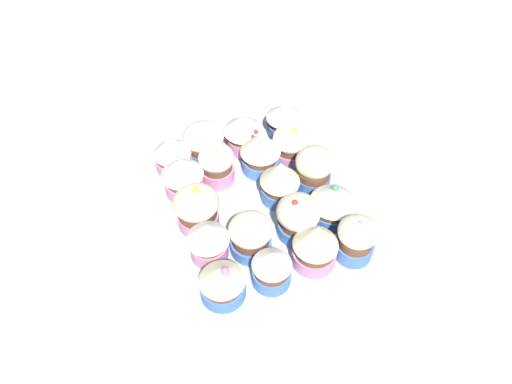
{
  "coord_description": "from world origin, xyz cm",
  "views": [
    {
      "loc": [
        42.49,
        -17.48,
        60.07
      ],
      "look_at": [
        0.0,
        0.0,
        4.2
      ],
      "focal_mm": 34.6,
      "sensor_mm": 36.0,
      "label": 1
    }
  ],
  "objects": [
    {
      "name": "cupcake_5",
      "position": [
        -12.38,
        -3.84,
        4.48
      ],
      "size": [
        6.41,
        6.41,
        6.44
      ],
      "color": "#477AC6",
      "rests_on": "baking_tray"
    },
    {
      "name": "cupcake_1",
      "position": [
        -6.82,
        -9.11,
        4.79
      ],
      "size": [
        6.42,
        6.42,
        6.87
      ],
      "color": "pink",
      "rests_on": "baking_tray"
    },
    {
      "name": "cupcake_9",
      "position": [
        -12.13,
        2.79,
        4.84
      ],
      "size": [
        6.52,
        6.52,
        6.88
      ],
      "color": "pink",
      "rests_on": "baking_tray"
    },
    {
      "name": "cupcake_12",
      "position": [
        6.92,
        3.46,
        4.86
      ],
      "size": [
        6.2,
        6.2,
        7.33
      ],
      "color": "#477AC6",
      "rests_on": "baking_tray"
    },
    {
      "name": "cupcake_11",
      "position": [
        -0.33,
        3.81,
        5.14
      ],
      "size": [
        5.98,
        5.98,
        7.61
      ],
      "color": "#477AC6",
      "rests_on": "baking_tray"
    },
    {
      "name": "cupcake_2",
      "position": [
        -0.17,
        -9.06,
        4.72
      ],
      "size": [
        6.58,
        6.58,
        7.07
      ],
      "color": "pink",
      "rests_on": "baking_tray"
    },
    {
      "name": "cupcake_4",
      "position": [
        12.12,
        -9.65,
        4.4
      ],
      "size": [
        6.02,
        6.02,
        6.74
      ],
      "color": "#477AC6",
      "rests_on": "baking_tray"
    },
    {
      "name": "baking_tray",
      "position": [
        0.0,
        0.0,
        0.6
      ],
      "size": [
        36.0,
        29.65,
        1.2
      ],
      "color": "silver",
      "rests_on": "ground_plane"
    },
    {
      "name": "ground_plane",
      "position": [
        0.0,
        0.0,
        -1.5
      ],
      "size": [
        180.0,
        180.0,
        3.0
      ],
      "primitive_type": "cube",
      "color": "beige"
    },
    {
      "name": "cupcake_13",
      "position": [
        12.06,
        3.59,
        5.19
      ],
      "size": [
        6.17,
        6.17,
        7.91
      ],
      "color": "pink",
      "rests_on": "baking_tray"
    },
    {
      "name": "cupcake_18",
      "position": [
        13.11,
        9.21,
        4.73
      ],
      "size": [
        5.41,
        5.41,
        7.17
      ],
      "color": "#477AC6",
      "rests_on": "baking_tray"
    },
    {
      "name": "cupcake_14",
      "position": [
        -12.57,
        10.15,
        4.65
      ],
      "size": [
        5.92,
        5.92,
        6.54
      ],
      "color": "#477AC6",
      "rests_on": "baking_tray"
    },
    {
      "name": "cupcake_7",
      "position": [
        7.06,
        -3.71,
        4.54
      ],
      "size": [
        5.99,
        5.99,
        6.52
      ],
      "color": "#477AC6",
      "rests_on": "baking_tray"
    },
    {
      "name": "cupcake_10",
      "position": [
        -6.69,
        3.5,
        5.24
      ],
      "size": [
        6.36,
        6.36,
        8.02
      ],
      "color": "#477AC6",
      "rests_on": "baking_tray"
    },
    {
      "name": "cupcake_8",
      "position": [
        12.7,
        -3.01,
        4.6
      ],
      "size": [
        5.31,
        5.31,
        6.76
      ],
      "color": "#477AC6",
      "rests_on": "baking_tray"
    },
    {
      "name": "cupcake_15",
      "position": [
        -6.96,
        8.88,
        4.25
      ],
      "size": [
        5.94,
        5.94,
        6.32
      ],
      "color": "pink",
      "rests_on": "baking_tray"
    },
    {
      "name": "cupcake_0",
      "position": [
        -11.99,
        -9.19,
        4.61
      ],
      "size": [
        5.95,
        5.95,
        6.72
      ],
      "color": "pink",
      "rests_on": "baking_tray"
    },
    {
      "name": "cupcake_16",
      "position": [
        0.1,
        9.37,
        5.21
      ],
      "size": [
        5.73,
        5.73,
        7.75
      ],
      "color": "#477AC6",
      "rests_on": "baking_tray"
    },
    {
      "name": "cupcake_3",
      "position": [
        5.63,
        -9.3,
        4.88
      ],
      "size": [
        5.91,
        5.91,
        6.97
      ],
      "color": "pink",
      "rests_on": "baking_tray"
    },
    {
      "name": "napkin",
      "position": [
        -28.39,
        11.81,
        0.3
      ],
      "size": [
        17.84,
        17.11,
        0.6
      ],
      "primitive_type": "cube",
      "rotation": [
        0.0,
        0.0,
        -0.34
      ],
      "color": "white",
      "rests_on": "ground_plane"
    },
    {
      "name": "cupcake_17",
      "position": [
        6.39,
        9.22,
        4.77
      ],
      "size": [
        6.63,
        6.63,
        7.16
      ],
      "color": "#477AC6",
      "rests_on": "baking_tray"
    },
    {
      "name": "cupcake_6",
      "position": [
        -7.07,
        -3.6,
        4.62
      ],
      "size": [
        5.44,
        5.44,
        6.98
      ],
      "color": "pink",
      "rests_on": "baking_tray"
    }
  ]
}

